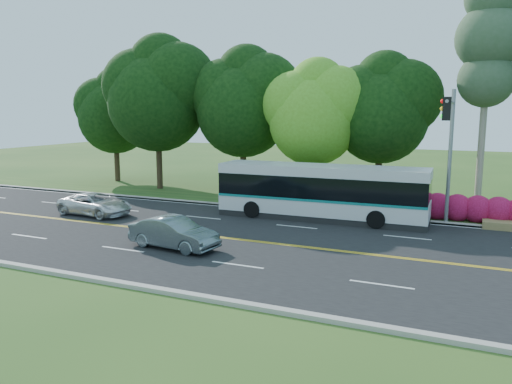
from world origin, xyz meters
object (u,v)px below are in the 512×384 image
at_px(traffic_signal, 449,137).
at_px(suv, 95,204).
at_px(transit_bus, 321,193).
at_px(sedan, 174,233).

xyz_separation_m(traffic_signal, suv, (-18.50, -3.74, -4.03)).
relative_size(transit_bus, sedan, 2.78).
relative_size(transit_bus, suv, 2.56).
height_order(transit_bus, sedan, transit_bus).
distance_m(transit_bus, suv, 12.80).
bearing_deg(suv, traffic_signal, -74.21).
distance_m(traffic_signal, transit_bus, 7.16).
distance_m(sedan, suv, 8.95).
distance_m(transit_bus, sedan, 9.26).
bearing_deg(sedan, traffic_signal, -46.46).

